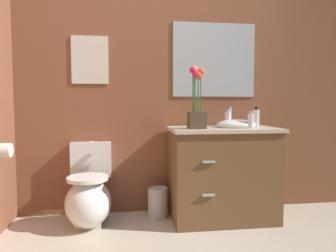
{
  "coord_description": "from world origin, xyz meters",
  "views": [
    {
      "loc": [
        -0.31,
        -1.51,
        1.03
      ],
      "look_at": [
        0.05,
        1.12,
        0.84
      ],
      "focal_mm": 33.77,
      "sensor_mm": 36.0,
      "label": 1
    }
  ],
  "objects_px": {
    "vanity_cabinet": "(223,172)",
    "trash_bin": "(158,203)",
    "hand_wash_bottle": "(228,119)",
    "toilet_paper_roll": "(3,150)",
    "flower_vase": "(197,107)",
    "lotion_bottle": "(256,118)",
    "wall_poster": "(90,60)",
    "soap_bottle": "(251,121)",
    "wall_mirror": "(214,60)",
    "toilet": "(89,196)"
  },
  "relations": [
    {
      "from": "vanity_cabinet",
      "to": "trash_bin",
      "type": "xyz_separation_m",
      "value": [
        -0.57,
        0.11,
        -0.29
      ]
    },
    {
      "from": "hand_wash_bottle",
      "to": "toilet_paper_roll",
      "type": "bearing_deg",
      "value": -171.41
    },
    {
      "from": "flower_vase",
      "to": "lotion_bottle",
      "type": "relative_size",
      "value": 2.93
    },
    {
      "from": "trash_bin",
      "to": "toilet_paper_roll",
      "type": "relative_size",
      "value": 2.47
    },
    {
      "from": "vanity_cabinet",
      "to": "wall_poster",
      "type": "height_order",
      "value": "wall_poster"
    },
    {
      "from": "toilet_paper_roll",
      "to": "soap_bottle",
      "type": "bearing_deg",
      "value": 1.98
    },
    {
      "from": "vanity_cabinet",
      "to": "wall_mirror",
      "type": "relative_size",
      "value": 1.25
    },
    {
      "from": "flower_vase",
      "to": "hand_wash_bottle",
      "type": "relative_size",
      "value": 3.38
    },
    {
      "from": "vanity_cabinet",
      "to": "flower_vase",
      "type": "height_order",
      "value": "flower_vase"
    },
    {
      "from": "hand_wash_bottle",
      "to": "wall_mirror",
      "type": "xyz_separation_m",
      "value": [
        -0.08,
        0.18,
        0.56
      ]
    },
    {
      "from": "trash_bin",
      "to": "wall_mirror",
      "type": "distance_m",
      "value": 1.44
    },
    {
      "from": "toilet",
      "to": "soap_bottle",
      "type": "height_order",
      "value": "soap_bottle"
    },
    {
      "from": "soap_bottle",
      "to": "toilet",
      "type": "bearing_deg",
      "value": 174.7
    },
    {
      "from": "vanity_cabinet",
      "to": "trash_bin",
      "type": "bearing_deg",
      "value": 169.03
    },
    {
      "from": "vanity_cabinet",
      "to": "soap_bottle",
      "type": "xyz_separation_m",
      "value": [
        0.21,
        -0.1,
        0.46
      ]
    },
    {
      "from": "trash_bin",
      "to": "soap_bottle",
      "type": "bearing_deg",
      "value": -15.21
    },
    {
      "from": "soap_bottle",
      "to": "toilet_paper_roll",
      "type": "height_order",
      "value": "soap_bottle"
    },
    {
      "from": "flower_vase",
      "to": "soap_bottle",
      "type": "relative_size",
      "value": 3.61
    },
    {
      "from": "lotion_bottle",
      "to": "trash_bin",
      "type": "distance_m",
      "value": 1.17
    },
    {
      "from": "flower_vase",
      "to": "wall_poster",
      "type": "xyz_separation_m",
      "value": [
        -0.91,
        0.39,
        0.42
      ]
    },
    {
      "from": "toilet",
      "to": "hand_wash_bottle",
      "type": "relative_size",
      "value": 4.43
    },
    {
      "from": "toilet",
      "to": "vanity_cabinet",
      "type": "height_order",
      "value": "vanity_cabinet"
    },
    {
      "from": "wall_poster",
      "to": "wall_mirror",
      "type": "height_order",
      "value": "wall_mirror"
    },
    {
      "from": "soap_bottle",
      "to": "wall_poster",
      "type": "distance_m",
      "value": 1.53
    },
    {
      "from": "wall_poster",
      "to": "toilet",
      "type": "bearing_deg",
      "value": -90.0
    },
    {
      "from": "hand_wash_bottle",
      "to": "lotion_bottle",
      "type": "bearing_deg",
      "value": -19.09
    },
    {
      "from": "wall_poster",
      "to": "toilet_paper_roll",
      "type": "relative_size",
      "value": 3.93
    },
    {
      "from": "flower_vase",
      "to": "wall_poster",
      "type": "height_order",
      "value": "wall_poster"
    },
    {
      "from": "trash_bin",
      "to": "toilet_paper_roll",
      "type": "distance_m",
      "value": 1.35
    },
    {
      "from": "toilet",
      "to": "hand_wash_bottle",
      "type": "bearing_deg",
      "value": 3.8
    },
    {
      "from": "flower_vase",
      "to": "toilet_paper_roll",
      "type": "distance_m",
      "value": 1.54
    },
    {
      "from": "trash_bin",
      "to": "toilet_paper_roll",
      "type": "xyz_separation_m",
      "value": [
        -1.2,
        -0.28,
        0.54
      ]
    },
    {
      "from": "toilet",
      "to": "wall_poster",
      "type": "distance_m",
      "value": 1.22
    },
    {
      "from": "flower_vase",
      "to": "hand_wash_bottle",
      "type": "bearing_deg",
      "value": 30.95
    },
    {
      "from": "soap_bottle",
      "to": "flower_vase",
      "type": "bearing_deg",
      "value": 179.22
    },
    {
      "from": "toilet",
      "to": "trash_bin",
      "type": "xyz_separation_m",
      "value": [
        0.6,
        0.08,
        -0.11
      ]
    },
    {
      "from": "trash_bin",
      "to": "lotion_bottle",
      "type": "bearing_deg",
      "value": -5.34
    },
    {
      "from": "hand_wash_bottle",
      "to": "wall_poster",
      "type": "bearing_deg",
      "value": 171.58
    },
    {
      "from": "soap_bottle",
      "to": "trash_bin",
      "type": "distance_m",
      "value": 1.1
    },
    {
      "from": "hand_wash_bottle",
      "to": "toilet_paper_roll",
      "type": "xyz_separation_m",
      "value": [
        -1.85,
        -0.28,
        -0.21
      ]
    },
    {
      "from": "soap_bottle",
      "to": "lotion_bottle",
      "type": "distance_m",
      "value": 0.17
    },
    {
      "from": "toilet",
      "to": "flower_vase",
      "type": "distance_m",
      "value": 1.19
    },
    {
      "from": "flower_vase",
      "to": "toilet_paper_roll",
      "type": "relative_size",
      "value": 4.79
    },
    {
      "from": "flower_vase",
      "to": "soap_bottle",
      "type": "distance_m",
      "value": 0.49
    },
    {
      "from": "soap_bottle",
      "to": "toilet_paper_roll",
      "type": "bearing_deg",
      "value": -178.02
    },
    {
      "from": "hand_wash_bottle",
      "to": "toilet_paper_roll",
      "type": "distance_m",
      "value": 1.88
    },
    {
      "from": "wall_poster",
      "to": "lotion_bottle",
      "type": "bearing_deg",
      "value": -10.17
    },
    {
      "from": "wall_mirror",
      "to": "wall_poster",
      "type": "bearing_deg",
      "value": 180.0
    },
    {
      "from": "vanity_cabinet",
      "to": "lotion_bottle",
      "type": "height_order",
      "value": "same"
    },
    {
      "from": "wall_poster",
      "to": "vanity_cabinet",
      "type": "bearing_deg",
      "value": -14.12
    }
  ]
}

